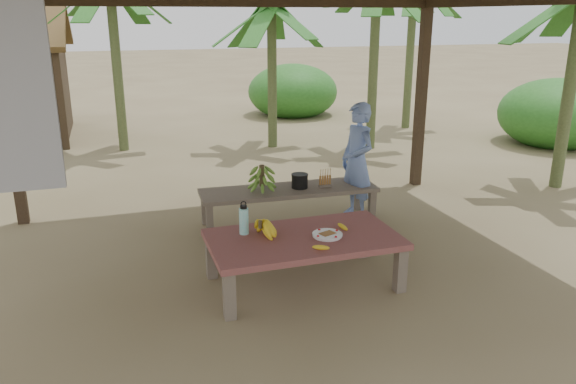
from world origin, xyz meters
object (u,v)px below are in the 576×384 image
object	(u,v)px
work_table	(304,243)
plate	(327,235)
ripe_banana_bunch	(260,228)
cooking_pot	(300,181)
woman	(357,161)
water_flask	(244,220)
bench	(289,193)

from	to	relation	value
work_table	plate	world-z (taller)	plate
work_table	plate	bearing A→B (deg)	-20.12
work_table	ripe_banana_bunch	size ratio (longest dim) A/B	6.16
ripe_banana_bunch	cooking_pot	size ratio (longest dim) A/B	1.45
work_table	woman	bearing A→B (deg)	51.38
ripe_banana_bunch	cooking_pot	xyz separation A→B (m)	(0.92, 1.54, -0.05)
plate	woman	size ratio (longest dim) A/B	0.19
ripe_banana_bunch	cooking_pot	bearing A→B (deg)	59.11
plate	work_table	bearing A→B (deg)	160.01
work_table	water_flask	world-z (taller)	water_flask
bench	plate	xyz separation A→B (m)	(-0.18, -1.75, 0.12)
water_flask	woman	world-z (taller)	woman
bench	plate	world-z (taller)	plate
work_table	cooking_pot	size ratio (longest dim) A/B	8.92
plate	water_flask	bearing A→B (deg)	156.58
plate	cooking_pot	size ratio (longest dim) A/B	1.43
bench	ripe_banana_bunch	size ratio (longest dim) A/B	7.60
work_table	water_flask	xyz separation A→B (m)	(-0.52, 0.24, 0.20)
bench	plate	distance (m)	1.76
cooking_pot	woman	world-z (taller)	woman
woman	ripe_banana_bunch	bearing A→B (deg)	-58.94
bench	water_flask	size ratio (longest dim) A/B	6.72
woman	plate	bearing A→B (deg)	-43.10
cooking_pot	woman	xyz separation A→B (m)	(0.76, -0.04, 0.21)
bench	ripe_banana_bunch	world-z (taller)	ripe_banana_bunch
work_table	cooking_pot	distance (m)	1.74
cooking_pot	plate	bearing A→B (deg)	-100.34
ripe_banana_bunch	water_flask	bearing A→B (deg)	135.59
work_table	woman	distance (m)	2.09
bench	work_table	bearing A→B (deg)	-100.70
work_table	woman	size ratio (longest dim) A/B	1.21
work_table	plate	size ratio (longest dim) A/B	6.24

